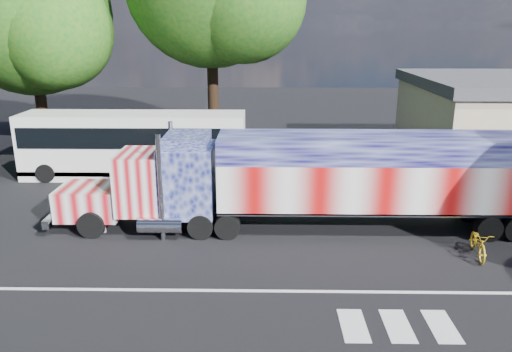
{
  "coord_description": "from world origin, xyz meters",
  "views": [
    {
      "loc": [
        0.34,
        -16.7,
        7.85
      ],
      "look_at": [
        0.0,
        3.0,
        1.9
      ],
      "focal_mm": 35.0,
      "sensor_mm": 36.0,
      "label": 1
    }
  ],
  "objects_px": {
    "coach_bus": "(134,144)",
    "bicycle": "(478,243)",
    "tree_nw_a": "(33,16)",
    "semi_truck": "(318,178)",
    "woman": "(101,214)"
  },
  "relations": [
    {
      "from": "coach_bus",
      "to": "bicycle",
      "type": "bearing_deg",
      "value": -33.41
    },
    {
      "from": "tree_nw_a",
      "to": "bicycle",
      "type": "bearing_deg",
      "value": -35.32
    },
    {
      "from": "bicycle",
      "to": "tree_nw_a",
      "type": "height_order",
      "value": "tree_nw_a"
    },
    {
      "from": "tree_nw_a",
      "to": "coach_bus",
      "type": "bearing_deg",
      "value": -38.91
    },
    {
      "from": "coach_bus",
      "to": "tree_nw_a",
      "type": "bearing_deg",
      "value": 141.09
    },
    {
      "from": "semi_truck",
      "to": "woman",
      "type": "xyz_separation_m",
      "value": [
        -8.52,
        -0.51,
        -1.36
      ]
    },
    {
      "from": "semi_truck",
      "to": "tree_nw_a",
      "type": "height_order",
      "value": "tree_nw_a"
    },
    {
      "from": "coach_bus",
      "to": "tree_nw_a",
      "type": "xyz_separation_m",
      "value": [
        -7.26,
        5.86,
        6.66
      ]
    },
    {
      "from": "woman",
      "to": "coach_bus",
      "type": "bearing_deg",
      "value": 105.95
    },
    {
      "from": "woman",
      "to": "bicycle",
      "type": "xyz_separation_m",
      "value": [
        14.0,
        -1.9,
        -0.26
      ]
    },
    {
      "from": "semi_truck",
      "to": "bicycle",
      "type": "height_order",
      "value": "semi_truck"
    },
    {
      "from": "semi_truck",
      "to": "coach_bus",
      "type": "height_order",
      "value": "semi_truck"
    },
    {
      "from": "coach_bus",
      "to": "woman",
      "type": "relative_size",
      "value": 7.82
    },
    {
      "from": "semi_truck",
      "to": "coach_bus",
      "type": "bearing_deg",
      "value": 141.6
    },
    {
      "from": "semi_truck",
      "to": "woman",
      "type": "bearing_deg",
      "value": -176.57
    }
  ]
}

